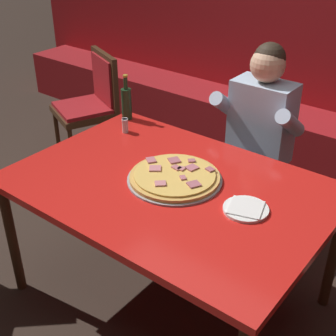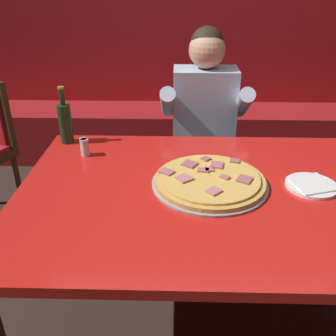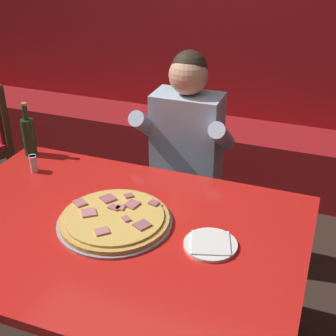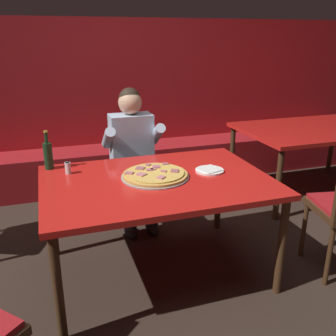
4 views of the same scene
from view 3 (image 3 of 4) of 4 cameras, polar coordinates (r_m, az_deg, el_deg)
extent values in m
cube|color=#A3191E|center=(3.77, 8.33, 13.67)|extent=(6.80, 0.16, 1.90)
cube|color=#A3191E|center=(3.73, 6.44, 1.76)|extent=(6.46, 0.48, 0.46)
cylinder|color=#422816|center=(2.85, -15.22, -5.24)|extent=(0.06, 0.06, 0.72)
cylinder|color=#422816|center=(2.42, 15.11, -11.98)|extent=(0.06, 0.06, 0.72)
cube|color=red|center=(1.96, -6.97, -7.78)|extent=(1.57, 1.10, 0.04)
cylinder|color=#9E9EA3|center=(1.97, -6.57, -6.54)|extent=(0.48, 0.48, 0.01)
cylinder|color=gold|center=(1.97, -6.59, -6.20)|extent=(0.46, 0.46, 0.02)
cylinder|color=#E0B251|center=(1.96, -6.61, -5.87)|extent=(0.41, 0.41, 0.01)
cube|color=#A85B66|center=(2.06, -7.31, -3.70)|extent=(0.08, 0.08, 0.01)
cube|color=#A85B66|center=(2.01, -1.71, -4.28)|extent=(0.05, 0.05, 0.01)
cube|color=#A85B66|center=(2.07, -4.81, -3.37)|extent=(0.05, 0.05, 0.01)
cube|color=#B76670|center=(2.05, -10.68, -4.18)|extent=(0.07, 0.07, 0.01)
cube|color=#B76670|center=(1.92, -5.09, -6.19)|extent=(0.05, 0.05, 0.01)
cube|color=#C6757A|center=(1.86, -8.06, -7.64)|extent=(0.07, 0.07, 0.01)
cube|color=#B76670|center=(2.01, -4.39, -4.44)|extent=(0.07, 0.07, 0.01)
cube|color=#A85B66|center=(1.88, -3.17, -6.95)|extent=(0.08, 0.08, 0.01)
cube|color=#C6757A|center=(1.99, -5.82, -4.82)|extent=(0.04, 0.04, 0.01)
cube|color=#B76670|center=(2.00, -6.58, -4.79)|extent=(0.05, 0.04, 0.01)
cube|color=#C6757A|center=(1.98, -9.64, -5.39)|extent=(0.08, 0.08, 0.01)
cylinder|color=white|center=(1.84, 5.19, -9.30)|extent=(0.21, 0.21, 0.01)
cube|color=white|center=(1.83, 5.21, -9.05)|extent=(0.19, 0.19, 0.01)
cylinder|color=#19381E|center=(2.58, -16.59, 3.61)|extent=(0.07, 0.07, 0.20)
cylinder|color=#19381E|center=(2.53, -17.02, 6.49)|extent=(0.03, 0.03, 0.08)
cylinder|color=#B29933|center=(2.51, -17.17, 7.47)|extent=(0.03, 0.03, 0.01)
cylinder|color=silver|center=(2.43, -16.07, 0.43)|extent=(0.04, 0.04, 0.07)
cylinder|color=#28231E|center=(2.43, -16.02, 0.13)|extent=(0.03, 0.03, 0.04)
cylinder|color=silver|center=(2.41, -16.20, 1.33)|extent=(0.04, 0.04, 0.01)
cylinder|color=silver|center=(2.42, -16.05, 0.33)|extent=(0.04, 0.04, 0.07)
cylinder|color=silver|center=(2.43, -16.01, 0.03)|extent=(0.03, 0.03, 0.04)
cylinder|color=silver|center=(2.40, -16.19, 1.23)|extent=(0.04, 0.04, 0.01)
ellipsoid|color=black|center=(2.84, -1.89, -12.07)|extent=(0.11, 0.24, 0.09)
ellipsoid|color=black|center=(2.79, 2.02, -13.01)|extent=(0.11, 0.24, 0.09)
cylinder|color=#282833|center=(2.72, -1.95, -9.11)|extent=(0.11, 0.11, 0.43)
cylinder|color=#282833|center=(2.67, 2.09, -10.02)|extent=(0.11, 0.11, 0.43)
cube|color=#282833|center=(2.61, 0.82, -3.44)|extent=(0.34, 0.40, 0.12)
cube|color=silver|center=(2.65, 2.33, 3.67)|extent=(0.38, 0.22, 0.52)
cylinder|color=silver|center=(2.62, -2.78, 5.28)|extent=(0.09, 0.30, 0.25)
cylinder|color=silver|center=(2.49, 6.59, 3.86)|extent=(0.09, 0.30, 0.25)
sphere|color=#D6A884|center=(2.52, 2.49, 11.23)|extent=(0.21, 0.21, 0.21)
sphere|color=#2D2319|center=(2.52, 2.62, 12.08)|extent=(0.19, 0.19, 0.19)
cylinder|color=#422816|center=(3.41, -18.22, -2.05)|extent=(0.04, 0.04, 0.48)
camera|label=1|loc=(0.49, 134.10, -6.83)|focal=50.00mm
camera|label=2|loc=(0.97, -58.34, -6.79)|focal=40.00mm
camera|label=4|loc=(1.75, -98.22, -11.17)|focal=40.00mm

